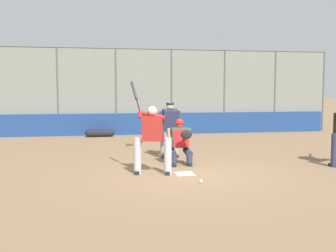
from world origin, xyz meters
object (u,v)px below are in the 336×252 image
object	(u,v)px
baseball_loose	(201,181)
equipment_bag_dugout_side	(100,133)
catcher_behind_plate	(180,141)
fielding_glove_on_dirt	(129,144)
umpire_home	(170,128)
spare_bat_near_backstop	(139,140)
batter_at_plate	(152,137)

from	to	relation	value
baseball_loose	equipment_bag_dugout_side	size ratio (longest dim) A/B	0.06
catcher_behind_plate	fielding_glove_on_dirt	world-z (taller)	catcher_behind_plate
fielding_glove_on_dirt	equipment_bag_dugout_side	bearing A→B (deg)	-69.66
fielding_glove_on_dirt	baseball_loose	size ratio (longest dim) A/B	3.71
umpire_home	equipment_bag_dugout_side	bearing A→B (deg)	-76.99
spare_bat_near_backstop	equipment_bag_dugout_side	size ratio (longest dim) A/B	0.68
catcher_behind_plate	umpire_home	distance (m)	1.16
umpire_home	spare_bat_near_backstop	distance (m)	4.06
umpire_home	fielding_glove_on_dirt	xyz separation A→B (m)	(0.98, -2.80, -0.82)
catcher_behind_plate	fielding_glove_on_dirt	distance (m)	4.12
fielding_glove_on_dirt	equipment_bag_dugout_side	size ratio (longest dim) A/B	0.22
catcher_behind_plate	baseball_loose	distance (m)	2.16
batter_at_plate	equipment_bag_dugout_side	xyz separation A→B (m)	(1.22, -7.75, -0.71)
batter_at_plate	baseball_loose	world-z (taller)	batter_at_plate
spare_bat_near_backstop	equipment_bag_dugout_side	distance (m)	2.24
fielding_glove_on_dirt	spare_bat_near_backstop	bearing A→B (deg)	-111.36
catcher_behind_plate	umpire_home	world-z (taller)	umpire_home
catcher_behind_plate	equipment_bag_dugout_side	distance (m)	7.08
umpire_home	fielding_glove_on_dirt	bearing A→B (deg)	-77.53
spare_bat_near_backstop	fielding_glove_on_dirt	world-z (taller)	fielding_glove_on_dirt
fielding_glove_on_dirt	baseball_loose	xyz separation A→B (m)	(-1.08, 6.01, -0.01)
umpire_home	catcher_behind_plate	bearing A→B (deg)	87.05
umpire_home	baseball_loose	size ratio (longest dim) A/B	21.89
batter_at_plate	umpire_home	size ratio (longest dim) A/B	1.35
baseball_loose	catcher_behind_plate	bearing A→B (deg)	-89.24
catcher_behind_plate	umpire_home	xyz separation A→B (m)	(0.08, -1.13, 0.23)
umpire_home	spare_bat_near_backstop	bearing A→B (deg)	-89.08
equipment_bag_dugout_side	baseball_loose	bearing A→B (deg)	103.54
batter_at_plate	fielding_glove_on_dirt	xyz separation A→B (m)	(0.18, -4.94, -0.82)
equipment_bag_dugout_side	catcher_behind_plate	bearing A→B (deg)	107.27
batter_at_plate	umpire_home	world-z (taller)	batter_at_plate
spare_bat_near_backstop	baseball_loose	world-z (taller)	baseball_loose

